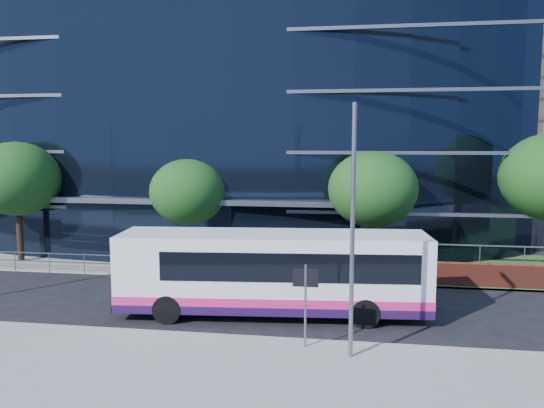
% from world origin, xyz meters
% --- Properties ---
extents(ground, '(200.00, 200.00, 0.00)m').
position_xyz_m(ground, '(0.00, 0.00, 0.00)').
color(ground, black).
rests_on(ground, ground).
extents(pavement_near, '(80.00, 8.00, 0.15)m').
position_xyz_m(pavement_near, '(0.00, -5.00, 0.07)').
color(pavement_near, gray).
rests_on(pavement_near, ground).
extents(kerb, '(80.00, 0.25, 0.16)m').
position_xyz_m(kerb, '(0.00, -1.00, 0.08)').
color(kerb, gray).
rests_on(kerb, ground).
extents(yellow_line_outer, '(80.00, 0.08, 0.01)m').
position_xyz_m(yellow_line_outer, '(0.00, -0.80, 0.01)').
color(yellow_line_outer, gold).
rests_on(yellow_line_outer, ground).
extents(yellow_line_inner, '(80.00, 0.08, 0.01)m').
position_xyz_m(yellow_line_inner, '(0.00, -0.65, 0.01)').
color(yellow_line_inner, gold).
rests_on(yellow_line_inner, ground).
extents(far_forecourt, '(50.00, 8.00, 0.10)m').
position_xyz_m(far_forecourt, '(-6.00, 11.00, 0.05)').
color(far_forecourt, gray).
rests_on(far_forecourt, ground).
extents(glass_office, '(44.00, 23.10, 16.00)m').
position_xyz_m(glass_office, '(-4.00, 20.85, 8.00)').
color(glass_office, black).
rests_on(glass_office, ground).
extents(guard_railings, '(24.00, 0.05, 1.10)m').
position_xyz_m(guard_railings, '(-8.00, 7.00, 0.82)').
color(guard_railings, slate).
rests_on(guard_railings, ground).
extents(street_sign, '(0.85, 0.09, 2.80)m').
position_xyz_m(street_sign, '(4.50, -1.59, 2.15)').
color(street_sign, slate).
rests_on(street_sign, pavement_near).
extents(tree_far_a, '(4.95, 4.95, 6.98)m').
position_xyz_m(tree_far_a, '(-13.00, 9.00, 4.86)').
color(tree_far_a, black).
rests_on(tree_far_a, ground).
extents(tree_far_b, '(4.29, 4.29, 6.05)m').
position_xyz_m(tree_far_b, '(-3.00, 9.50, 4.21)').
color(tree_far_b, black).
rests_on(tree_far_b, ground).
extents(tree_far_c, '(4.62, 4.62, 6.51)m').
position_xyz_m(tree_far_c, '(7.00, 9.00, 4.54)').
color(tree_far_c, black).
rests_on(tree_far_c, ground).
extents(tree_dist_e, '(4.62, 4.62, 6.51)m').
position_xyz_m(tree_dist_e, '(24.00, 40.00, 4.54)').
color(tree_dist_e, black).
rests_on(tree_dist_e, ground).
extents(streetlight_east, '(0.15, 0.77, 8.00)m').
position_xyz_m(streetlight_east, '(6.00, -2.17, 4.44)').
color(streetlight_east, slate).
rests_on(streetlight_east, pavement_near).
extents(city_bus, '(12.52, 3.93, 3.34)m').
position_xyz_m(city_bus, '(2.98, 1.94, 1.77)').
color(city_bus, white).
rests_on(city_bus, ground).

